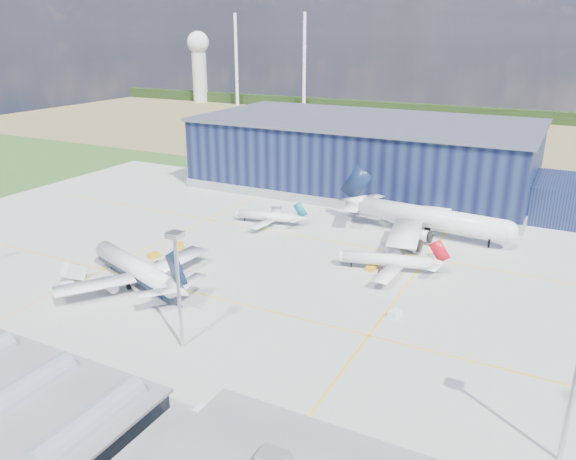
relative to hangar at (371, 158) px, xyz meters
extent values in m
plane|color=#2B4F1D|center=(-2.81, -94.80, -11.62)|extent=(600.00, 600.00, 0.00)
cube|color=#A2A39D|center=(-2.81, -84.80, -11.59)|extent=(220.00, 160.00, 0.06)
cube|color=yellow|center=(-2.81, -104.80, -11.54)|extent=(180.00, 0.40, 0.02)
cube|color=yellow|center=(-2.81, -59.80, -11.54)|extent=(180.00, 0.40, 0.02)
cube|color=yellow|center=(-32.81, -84.80, -11.54)|extent=(0.40, 120.00, 0.02)
cube|color=yellow|center=(37.19, -84.80, -11.54)|extent=(0.40, 120.00, 0.02)
cube|color=#937E4F|center=(-2.81, 125.20, -11.62)|extent=(600.00, 220.00, 0.01)
cube|color=black|center=(-2.81, 205.20, -7.62)|extent=(600.00, 8.00, 8.00)
cylinder|color=white|center=(-182.81, 195.20, 23.38)|extent=(2.40, 2.40, 70.00)
cylinder|color=white|center=(-122.81, 195.20, 23.38)|extent=(2.40, 2.40, 70.00)
cylinder|color=silver|center=(-222.81, 200.20, 8.38)|extent=(12.00, 12.00, 40.00)
sphere|color=white|center=(-222.81, 200.20, 36.38)|extent=(18.00, 18.00, 18.00)
cube|color=black|center=(-2.81, 0.20, 0.88)|extent=(120.00, 60.00, 25.00)
cube|color=gray|center=(-2.81, 0.20, -10.02)|extent=(121.00, 61.00, 3.20)
cube|color=#53596A|center=(-2.81, 0.20, 13.88)|extent=(122.00, 62.00, 1.20)
cube|color=black|center=(69.19, -4.80, -5.62)|extent=(24.00, 30.00, 12.00)
cube|color=#ADADA8|center=(42.19, -152.80, -1.52)|extent=(3.20, 2.60, 1.60)
cylinder|color=#8B99AC|center=(1.19, -154.80, -5.22)|extent=(4.40, 18.00, 4.40)
cylinder|color=#8B99AC|center=(15.19, -154.80, -5.22)|extent=(4.40, 18.00, 4.40)
cylinder|color=#B0B1B7|center=(7.19, -124.80, -0.62)|extent=(0.70, 0.70, 22.00)
cube|color=#B0B1B7|center=(7.19, -124.80, 10.88)|extent=(2.60, 2.60, 1.00)
cylinder|color=#B0B1B7|center=(72.19, -124.80, -0.62)|extent=(0.70, 0.70, 22.00)
cube|color=gold|center=(-24.69, -84.81, -10.80)|extent=(4.19, 4.57, 1.63)
cube|color=gold|center=(-26.79, -92.75, -10.96)|extent=(2.66, 3.40, 1.30)
cube|color=silver|center=(39.25, -94.61, -11.00)|extent=(2.65, 3.29, 1.24)
cube|color=silver|center=(32.26, -56.09, -10.54)|extent=(4.88, 4.84, 2.16)
cube|color=gold|center=(26.85, -74.23, -10.98)|extent=(2.25, 3.17, 1.28)
cube|color=silver|center=(18.88, -39.38, -10.90)|extent=(3.97, 3.76, 1.44)
cube|color=silver|center=(24.73, -140.80, -10.43)|extent=(4.99, 2.45, 2.38)
cube|color=silver|center=(-33.47, -113.12, -9.89)|extent=(3.11, 5.68, 3.44)
imported|color=#99999E|center=(6.50, -142.80, -11.07)|extent=(3.27, 1.52, 1.09)
camera|label=1|loc=(67.63, -197.86, 44.57)|focal=35.00mm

